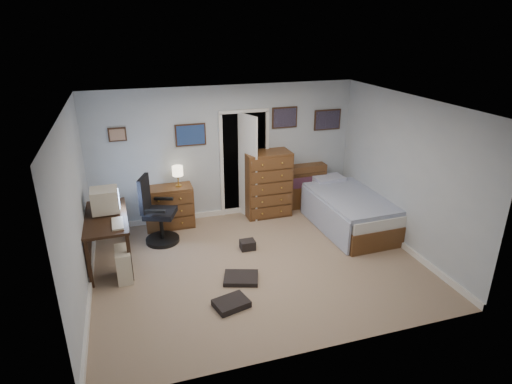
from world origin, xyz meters
TOP-DOWN VIEW (x-y plane):
  - floor at (0.00, 0.00)m, footprint 5.00×4.00m
  - computer_desk at (-2.29, 0.76)m, footprint 0.68×1.40m
  - crt_monitor at (-2.18, 0.92)m, footprint 0.42×0.39m
  - keyboard at (-2.02, 0.42)m, footprint 0.17×0.43m
  - pc_tower at (-2.00, 0.22)m, footprint 0.23×0.45m
  - office_chair at (-1.42, 1.23)m, footprint 0.74×0.74m
  - media_stack at (-2.32, 2.06)m, footprint 0.16×0.16m
  - low_dresser at (-1.15, 1.77)m, footprint 0.87×0.44m
  - table_lamp at (-0.95, 1.78)m, footprint 0.19×0.19m
  - doorway at (0.35, 2.27)m, footprint 0.96×1.12m
  - tall_dresser at (0.74, 1.75)m, footprint 0.87×0.52m
  - headboard_bookcase at (1.50, 1.86)m, footprint 1.00×0.27m
  - bed at (1.98, 0.82)m, footprint 1.20×2.15m
  - wall_posters at (0.57, 1.98)m, footprint 4.38×0.04m
  - floor_clutter at (-0.41, -0.37)m, footprint 1.02×1.74m

SIDE VIEW (x-z plane):
  - floor at x=0.00m, z-range -0.02..0.00m
  - floor_clutter at x=-0.41m, z-range -0.03..0.12m
  - pc_tower at x=-2.00m, z-range 0.00..0.48m
  - bed at x=1.98m, z-range -0.02..0.67m
  - media_stack at x=-2.32m, z-range 0.00..0.75m
  - low_dresser at x=-1.15m, z-range 0.00..0.77m
  - office_chair at x=-1.42m, z-range -0.13..1.05m
  - headboard_bookcase at x=1.50m, z-range 0.03..0.92m
  - computer_desk at x=-2.29m, z-range 0.21..1.01m
  - tall_dresser at x=0.74m, z-range 0.00..1.27m
  - keyboard at x=-2.02m, z-range 0.80..0.82m
  - crt_monitor at x=-2.18m, z-range 0.80..1.18m
  - doorway at x=0.35m, z-range -0.02..2.03m
  - table_lamp at x=-0.95m, z-range 0.86..1.24m
  - wall_posters at x=0.57m, z-range 1.45..2.05m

